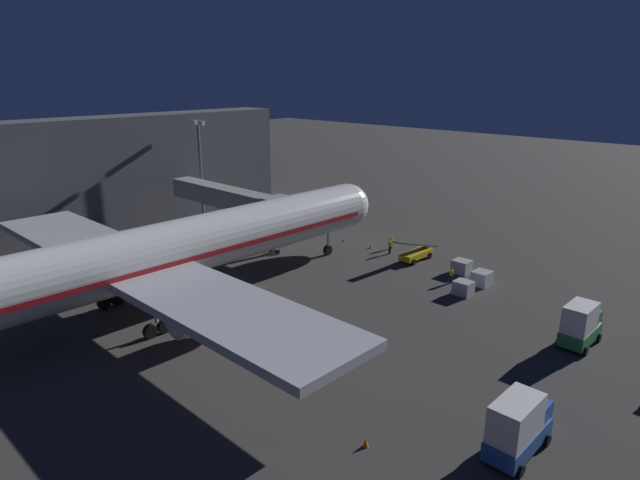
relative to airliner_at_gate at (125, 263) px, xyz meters
The scene contains 17 objects.
ground_plane 9.91m from the airliner_at_gate, 90.00° to the right, with size 320.00×320.00×0.00m, color #383533.
airliner_at_gate is the anchor object (origin of this frame).
jet_bridge 24.75m from the airliner_at_gate, 60.65° to the right, with size 22.67×3.40×7.10m.
terminal_wall 31.11m from the airliner_at_gate, ahead, with size 6.00×80.00×15.47m, color #4C4F54.
apron_floodlight_mast 36.10m from the airliner_at_gate, 44.83° to the right, with size 2.90×0.50×14.57m.
ops_van 38.22m from the airliner_at_gate, 142.80° to the right, with size 2.36×4.43×3.63m.
belt_loader 32.98m from the airliner_at_gate, 105.69° to the right, with size 1.96×8.32×3.15m.
cargo_truck_aft 33.39m from the airliner_at_gate, 168.15° to the right, with size 2.36×5.12×3.71m.
baggage_container_near_belt 35.05m from the airliner_at_gate, 121.75° to the right, with size 1.70×1.88×1.49m, color #B7BABF.
baggage_container_mid_row 34.99m from the airliner_at_gate, 115.54° to the right, with size 1.84×1.71×1.47m, color #B7BABF.
baggage_container_far_row 32.00m from the airliner_at_gate, 125.19° to the right, with size 1.73×1.54×1.43m, color #B7BABF.
ground_crew_by_belt_loader 33.49m from the airliner_at_gate, 97.12° to the right, with size 0.40×0.40×1.76m.
ground_crew_marshaller_fwd 32.27m from the airliner_at_gate, 119.44° to the right, with size 0.40×0.40×1.71m.
ground_crew_by_tug 31.90m from the airliner_at_gate, 99.50° to the right, with size 0.40×0.40×1.88m.
traffic_cone_nose_port 31.69m from the airliner_at_gate, 94.03° to the right, with size 0.36×0.36×0.55m, color orange.
traffic_cone_nose_starboard 31.69m from the airliner_at_gate, 85.97° to the right, with size 0.36×0.36×0.55m, color orange.
traffic_cone_wingtip_svc_side 26.42m from the airliner_at_gate, behind, with size 0.36×0.36×0.55m, color orange.
Camera 1 is at (-42.72, 28.54, 21.08)m, focal length 30.57 mm.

